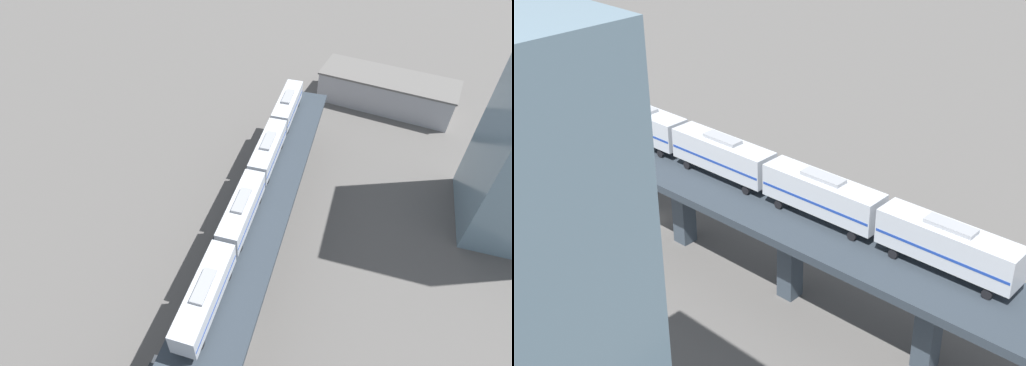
# 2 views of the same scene
# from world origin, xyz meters

# --- Properties ---
(ground_plane) EXTENTS (400.00, 400.00, 0.00)m
(ground_plane) POSITION_xyz_m (0.00, 0.00, 0.00)
(ground_plane) COLOR #514F4C
(elevated_viaduct) EXTENTS (10.33, 92.16, 8.94)m
(elevated_viaduct) POSITION_xyz_m (0.00, -0.20, 7.63)
(elevated_viaduct) COLOR #283039
(elevated_viaduct) RESTS_ON ground
(subway_train) EXTENTS (3.88, 49.85, 4.45)m
(subway_train) POSITION_xyz_m (-1.77, 17.66, 11.48)
(subway_train) COLOR #ADB2BA
(subway_train) RESTS_ON elevated_viaduct
(warehouse_building) EXTENTS (29.77, 14.39, 6.80)m
(warehouse_building) POSITION_xyz_m (14.20, 61.08, 3.41)
(warehouse_building) COLOR #99999E
(warehouse_building) RESTS_ON ground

